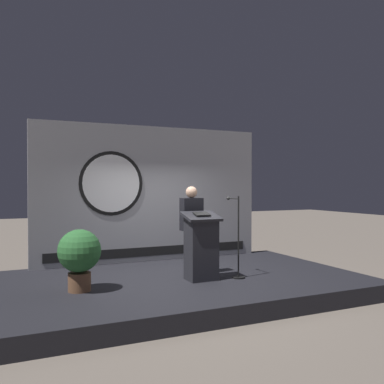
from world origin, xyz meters
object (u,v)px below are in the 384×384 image
at_px(podium, 201,247).
at_px(potted_plant, 79,254).
at_px(microphone_stand, 237,249).
at_px(speaker_person, 191,230).

distance_m(podium, potted_plant, 2.13).
bearing_deg(microphone_stand, potted_plant, 176.19).
height_order(podium, speaker_person, speaker_person).
bearing_deg(podium, potted_plant, 177.59).
bearing_deg(potted_plant, microphone_stand, -3.81).
relative_size(speaker_person, potted_plant, 1.69).
xyz_separation_m(speaker_person, potted_plant, (-2.15, -0.39, -0.26)).
distance_m(podium, speaker_person, 0.55).
distance_m(microphone_stand, potted_plant, 2.82).
height_order(podium, microphone_stand, microphone_stand).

